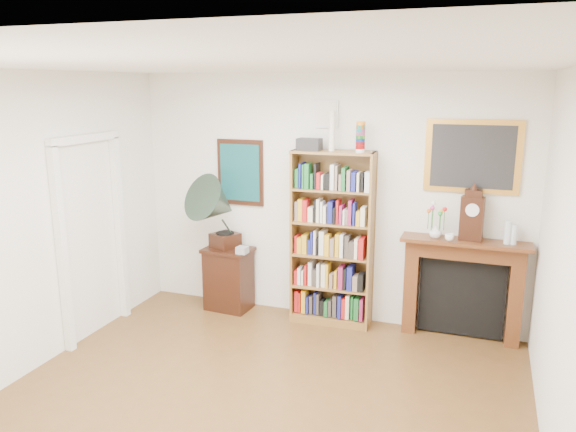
% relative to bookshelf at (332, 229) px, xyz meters
% --- Properties ---
extents(room, '(4.51, 5.01, 2.81)m').
position_rel_bookshelf_xyz_m(room, '(-0.13, -2.32, 0.30)').
color(room, brown).
rests_on(room, ground).
extents(door_casing, '(0.08, 1.02, 2.17)m').
position_rel_bookshelf_xyz_m(door_casing, '(-2.33, -1.12, 0.16)').
color(door_casing, white).
rests_on(door_casing, left_wall).
extents(teal_poster, '(0.58, 0.04, 0.78)m').
position_rel_bookshelf_xyz_m(teal_poster, '(-1.18, 0.16, 0.55)').
color(teal_poster, black).
rests_on(teal_poster, back_wall).
extents(small_picture, '(0.26, 0.04, 0.30)m').
position_rel_bookshelf_xyz_m(small_picture, '(-0.13, 0.16, 1.25)').
color(small_picture, white).
rests_on(small_picture, back_wall).
extents(gilt_painting, '(0.95, 0.04, 0.75)m').
position_rel_bookshelf_xyz_m(gilt_painting, '(1.42, 0.16, 0.85)').
color(gilt_painting, gold).
rests_on(gilt_painting, back_wall).
extents(bookshelf, '(0.92, 0.37, 2.27)m').
position_rel_bookshelf_xyz_m(bookshelf, '(0.00, 0.00, 0.00)').
color(bookshelf, brown).
rests_on(bookshelf, floor).
extents(side_cabinet, '(0.59, 0.44, 0.76)m').
position_rel_bookshelf_xyz_m(side_cabinet, '(-1.27, -0.04, -0.72)').
color(side_cabinet, black).
rests_on(side_cabinet, floor).
extents(fireplace, '(1.30, 0.31, 1.10)m').
position_rel_bookshelf_xyz_m(fireplace, '(1.42, 0.09, -0.46)').
color(fireplace, '#441E10').
rests_on(fireplace, floor).
extents(gramophone, '(0.80, 0.87, 0.93)m').
position_rel_bookshelf_xyz_m(gramophone, '(-1.31, -0.17, 0.18)').
color(gramophone, black).
rests_on(gramophone, side_cabinet).
extents(cd_stack, '(0.13, 0.13, 0.08)m').
position_rel_bookshelf_xyz_m(cd_stack, '(-1.02, -0.17, -0.30)').
color(cd_stack, silver).
rests_on(cd_stack, side_cabinet).
extents(mantel_clock, '(0.24, 0.15, 0.53)m').
position_rel_bookshelf_xyz_m(mantel_clock, '(1.47, 0.05, 0.25)').
color(mantel_clock, black).
rests_on(mantel_clock, fireplace).
extents(flower_vase, '(0.16, 0.16, 0.14)m').
position_rel_bookshelf_xyz_m(flower_vase, '(1.11, 0.01, 0.07)').
color(flower_vase, silver).
rests_on(flower_vase, fireplace).
extents(teacup, '(0.11, 0.11, 0.07)m').
position_rel_bookshelf_xyz_m(teacup, '(1.26, -0.05, 0.04)').
color(teacup, white).
rests_on(teacup, fireplace).
extents(bottle_left, '(0.07, 0.07, 0.24)m').
position_rel_bookshelf_xyz_m(bottle_left, '(1.82, 0.03, 0.12)').
color(bottle_left, silver).
rests_on(bottle_left, fireplace).
extents(bottle_right, '(0.06, 0.06, 0.20)m').
position_rel_bookshelf_xyz_m(bottle_right, '(1.88, 0.03, 0.10)').
color(bottle_right, silver).
rests_on(bottle_right, fireplace).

